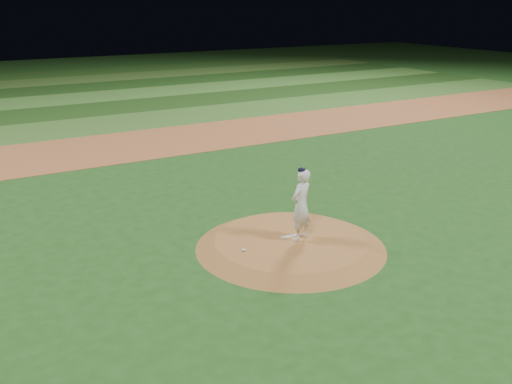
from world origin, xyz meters
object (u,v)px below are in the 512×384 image
object	(u,v)px
pitchers_mound	(291,243)
pitching_rubber	(290,236)
rosin_bag	(244,250)
pitcher_on_mound	(301,205)

from	to	relation	value
pitchers_mound	pitching_rubber	distance (m)	0.23
pitchers_mound	rosin_bag	bearing A→B (deg)	-178.77
pitchers_mound	rosin_bag	distance (m)	1.58
pitchers_mound	pitcher_on_mound	xyz separation A→B (m)	(0.24, -0.12, 1.18)
pitchers_mound	pitching_rubber	size ratio (longest dim) A/B	9.60
pitching_rubber	rosin_bag	world-z (taller)	rosin_bag
pitchers_mound	pitcher_on_mound	world-z (taller)	pitcher_on_mound
pitching_rubber	pitcher_on_mound	xyz separation A→B (m)	(0.15, -0.28, 1.04)
pitching_rubber	pitcher_on_mound	distance (m)	1.09
pitchers_mound	rosin_bag	world-z (taller)	rosin_bag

